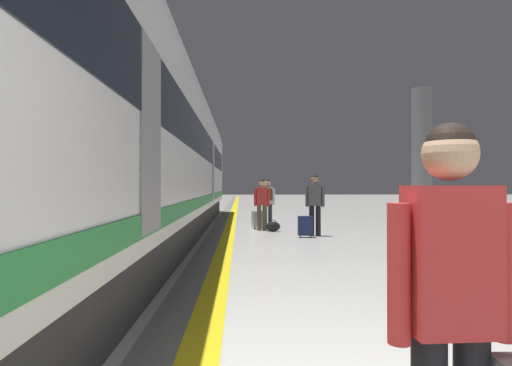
# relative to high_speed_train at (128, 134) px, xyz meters

# --- Properties ---
(safety_line_strip) EXTENTS (0.36, 80.00, 0.01)m
(safety_line_strip) POSITION_rel_high_speed_train_xyz_m (2.06, 2.41, -2.50)
(safety_line_strip) COLOR yellow
(safety_line_strip) RESTS_ON ground
(tactile_edge_band) EXTENTS (0.57, 80.00, 0.01)m
(tactile_edge_band) POSITION_rel_high_speed_train_xyz_m (1.75, 2.41, -2.50)
(tactile_edge_band) COLOR slate
(tactile_edge_band) RESTS_ON ground
(high_speed_train) EXTENTS (2.94, 28.78, 4.97)m
(high_speed_train) POSITION_rel_high_speed_train_xyz_m (0.00, 0.00, 0.00)
(high_speed_train) COLOR #38383D
(high_speed_train) RESTS_ON ground
(traveller_foreground) EXTENTS (0.51, 0.21, 1.64)m
(traveller_foreground) POSITION_rel_high_speed_train_xyz_m (3.23, -7.18, -1.55)
(traveller_foreground) COLOR black
(traveller_foreground) RESTS_ON ground
(passenger_near) EXTENTS (0.51, 0.28, 1.69)m
(passenger_near) POSITION_rel_high_speed_train_xyz_m (4.46, 2.32, -1.52)
(passenger_near) COLOR black
(passenger_near) RESTS_ON ground
(suitcase_near) EXTENTS (0.38, 0.24, 0.57)m
(suitcase_near) POSITION_rel_high_speed_train_xyz_m (4.14, 2.01, -2.19)
(suitcase_near) COLOR #19234C
(suitcase_near) RESTS_ON ground
(passenger_mid) EXTENTS (0.49, 0.21, 1.58)m
(passenger_mid) POSITION_rel_high_speed_train_xyz_m (3.07, 3.76, -1.58)
(passenger_mid) COLOR brown
(passenger_mid) RESTS_ON ground
(duffel_bag_mid) EXTENTS (0.44, 0.26, 0.36)m
(duffel_bag_mid) POSITION_rel_high_speed_train_xyz_m (3.39, 3.46, -2.35)
(duffel_bag_mid) COLOR black
(duffel_bag_mid) RESTS_ON ground
(passenger_far) EXTENTS (0.50, 0.34, 1.60)m
(passenger_far) POSITION_rel_high_speed_train_xyz_m (3.30, 4.45, -1.55)
(passenger_far) COLOR #383842
(passenger_far) RESTS_ON ground
(suitcase_far) EXTENTS (0.43, 0.34, 0.57)m
(suitcase_far) POSITION_rel_high_speed_train_xyz_m (2.98, 4.26, -2.19)
(suitcase_far) COLOR #9E9EA3
(suitcase_far) RESTS_ON ground
(platform_pillar) EXTENTS (0.56, 0.56, 3.60)m
(platform_pillar) POSITION_rel_high_speed_train_xyz_m (6.52, 0.26, -0.78)
(platform_pillar) COLOR slate
(platform_pillar) RESTS_ON ground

